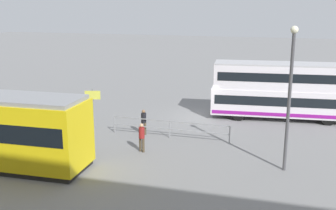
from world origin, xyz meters
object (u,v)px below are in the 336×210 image
double_decker_bus (285,91)px  info_sign (93,101)px  street_lamp (290,89)px  pedestrian_crossing (142,136)px  pedestrian_near_railing (144,120)px

double_decker_bus → info_sign: size_ratio=4.11×
double_decker_bus → street_lamp: size_ratio=1.50×
pedestrian_crossing → double_decker_bus: bearing=-127.8°
pedestrian_crossing → street_lamp: street_lamp is taller
pedestrian_crossing → info_sign: 5.94m
info_sign → pedestrian_crossing: bearing=144.0°
info_sign → street_lamp: bearing=163.2°
pedestrian_near_railing → info_sign: size_ratio=0.63×
street_lamp → pedestrian_crossing: bearing=-2.0°
info_sign → pedestrian_near_railing: bearing=171.9°
street_lamp → double_decker_bus: bearing=-88.0°
pedestrian_near_railing → info_sign: info_sign is taller
double_decker_bus → info_sign: 13.35m
street_lamp → info_sign: bearing=-16.8°
double_decker_bus → pedestrian_crossing: 11.84m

